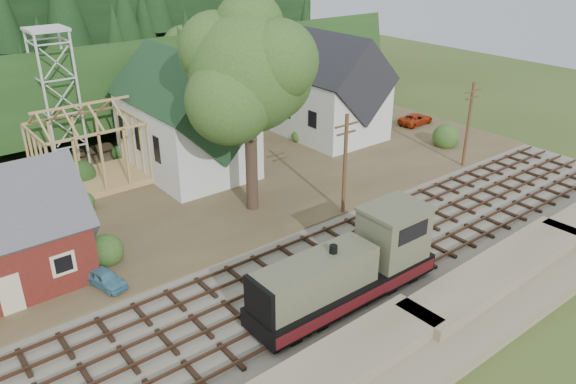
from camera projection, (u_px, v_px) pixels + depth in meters
ground at (318, 276)px, 35.23m from camera, size 140.00×140.00×0.00m
embankment at (426, 348)px, 29.18m from camera, size 64.00×5.00×1.60m
railroad_bed at (318, 275)px, 35.20m from camera, size 64.00×11.00×0.16m
village_flat at (180, 183)px, 47.97m from camera, size 64.00×26.00×0.30m
hillside at (81, 118)px, 65.11m from camera, size 70.00×28.96×12.74m
ridge at (39, 90)px, 76.49m from camera, size 80.00×20.00×12.00m
church at (187, 117)px, 48.17m from camera, size 8.40×15.17×13.00m
farmhouse at (330, 92)px, 56.80m from camera, size 8.40×10.80×10.60m
timber_frame at (88, 151)px, 46.13m from camera, size 8.20×6.20×6.99m
lattice_tower at (51, 57)px, 47.54m from camera, size 3.20×3.20×12.12m
big_tree at (250, 80)px, 39.30m from camera, size 10.90×8.40×14.70m
telegraph_pole_near at (345, 163)px, 41.07m from camera, size 2.20×0.28×8.00m
telegraph_pole_far at (468, 124)px, 49.49m from camera, size 2.20×0.28×8.00m
locomotive at (352, 269)px, 32.10m from camera, size 12.24×3.06×4.89m
car_blue at (105, 278)px, 33.58m from camera, size 2.04×3.36×1.07m
car_red at (416, 119)px, 61.79m from camera, size 4.43×2.21×1.21m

